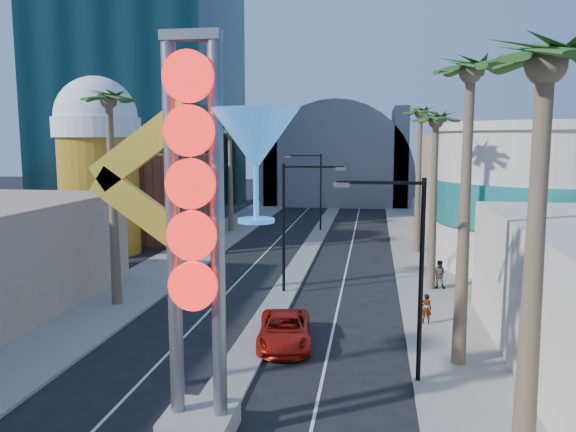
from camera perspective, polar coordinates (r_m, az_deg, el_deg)
The scene contains 23 objects.
sidewalk_west at distance 51.31m, azimuth -8.29°, elevation -2.81°, with size 5.00×100.00×0.15m, color gray.
sidewalk_east at distance 49.30m, azimuth 13.39°, elevation -3.37°, with size 5.00×100.00×0.15m, color gray.
median at distance 52.34m, azimuth 2.69°, elevation -2.53°, with size 1.60×84.00×0.15m, color gray.
hotel_tower at distance 72.43m, azimuth -14.61°, elevation 19.93°, with size 20.00×20.00×50.00m, color black.
brick_filler_west at distance 55.76m, azimuth -13.87°, elevation 1.96°, with size 10.00×10.00×8.00m, color brown.
filler_east at distance 62.31m, azimuth 18.55°, elevation 3.29°, with size 10.00×20.00×10.00m, color #9F8766.
beer_mug at distance 48.69m, azimuth -18.72°, elevation 5.51°, with size 7.00×7.00×14.50m.
turquoise_building at distance 45.24m, azimuth 24.91°, elevation 1.76°, with size 16.60×16.60×10.60m.
canopy at distance 85.55m, azimuth 5.11°, elevation 4.29°, with size 22.00×16.00×22.00m.
neon_sign at distance 16.94m, azimuth -6.87°, elevation 0.64°, with size 6.53×2.60×12.55m.
streetlight_0 at distance 33.88m, azimuth 0.47°, elevation 0.08°, with size 3.79×0.25×8.00m.
streetlight_1 at distance 57.71m, azimuth 2.81°, elevation 3.24°, with size 3.79×0.25×8.00m.
streetlight_2 at distance 21.76m, azimuth 12.18°, elevation -4.52°, with size 3.45×0.25×8.00m.
palm_1 at distance 32.59m, azimuth -17.70°, elevation 9.90°, with size 2.40×2.40×12.70m.
palm_2 at distance 45.55m, azimuth -9.76°, elevation 7.74°, with size 2.40×2.40×11.20m.
palm_3 at distance 57.06m, azimuth -5.92°, elevation 7.78°, with size 2.40×2.40×11.20m.
palm_4 at distance 13.76m, azimuth 24.57°, elevation 11.20°, with size 2.40×2.40×12.20m.
palm_5 at distance 23.59m, azimuth 17.98°, elevation 11.94°, with size 2.40×2.40×13.20m.
palm_6 at distance 35.42m, azimuth 14.77°, elevation 8.36°, with size 2.40×2.40×11.70m.
palm_7 at distance 47.39m, azimuth 13.29°, elevation 9.26°, with size 2.40×2.40×12.70m.
red_pickup at distance 26.33m, azimuth -0.36°, elevation -11.50°, with size 2.36×5.11×1.42m, color #AD180D.
pedestrian_a at distance 29.56m, azimuth 13.84°, elevation -9.13°, with size 0.56×0.37×1.54m, color gray.
pedestrian_b at distance 36.60m, azimuth 15.08°, elevation -5.73°, with size 0.86×0.67×1.77m, color gray.
Camera 1 is at (5.34, -13.23, 9.38)m, focal length 35.00 mm.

